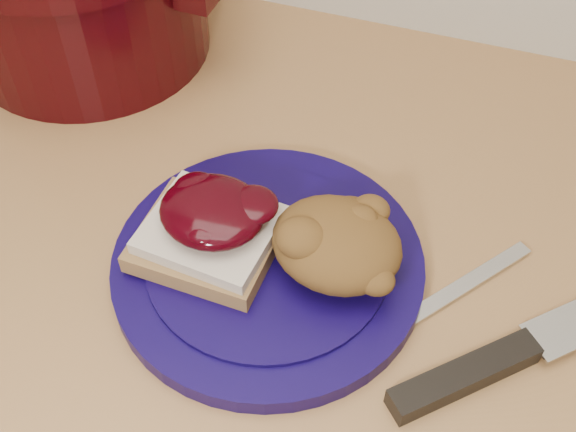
% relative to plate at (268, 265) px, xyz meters
% --- Properties ---
extents(base_cabinet, '(4.00, 0.60, 0.86)m').
position_rel_plate_xyz_m(base_cabinet, '(-0.05, 0.06, -0.48)').
color(base_cabinet, beige).
rests_on(base_cabinet, floor).
extents(plate, '(0.28, 0.28, 0.02)m').
position_rel_plate_xyz_m(plate, '(0.00, 0.00, 0.00)').
color(plate, '#0D043A').
rests_on(plate, wood_countertop).
extents(sandwich, '(0.11, 0.10, 0.05)m').
position_rel_plate_xyz_m(sandwich, '(-0.05, -0.00, 0.04)').
color(sandwich, olive).
rests_on(sandwich, plate).
extents(stuffing_mound, '(0.11, 0.10, 0.05)m').
position_rel_plate_xyz_m(stuffing_mound, '(0.05, 0.01, 0.04)').
color(stuffing_mound, brown).
rests_on(stuffing_mound, plate).
extents(chef_knife, '(0.25, 0.24, 0.02)m').
position_rel_plate_xyz_m(chef_knife, '(0.20, -0.02, 0.00)').
color(chef_knife, black).
rests_on(chef_knife, wood_countertop).
extents(butter_knife, '(0.11, 0.14, 0.00)m').
position_rel_plate_xyz_m(butter_knife, '(0.14, 0.02, -0.00)').
color(butter_knife, silver).
rests_on(butter_knife, wood_countertop).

